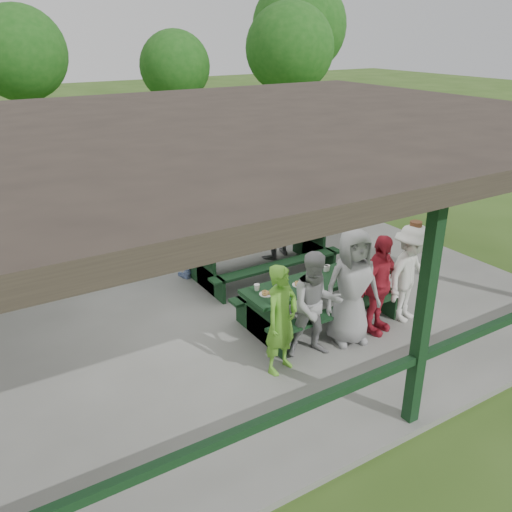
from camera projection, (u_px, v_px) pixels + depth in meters
ground at (252, 304)px, 9.83m from camera, size 90.00×90.00×0.00m
concrete_slab at (252, 302)px, 9.81m from camera, size 10.00×8.00×0.10m
pavilion_structure at (252, 128)px, 8.59m from camera, size 10.60×8.60×3.24m
picnic_table_near at (318, 295)px, 8.93m from camera, size 2.62×1.39×0.75m
picnic_table_far at (263, 252)px, 10.59m from camera, size 2.85×1.39×0.75m
table_setting at (316, 278)px, 8.81m from camera, size 2.27×0.45×0.10m
contestant_green at (281, 320)px, 7.49m from camera, size 0.68×0.55×1.62m
contestant_grey_left at (316, 305)px, 7.85m from camera, size 0.96×0.85×1.64m
contestant_grey_mid at (352, 287)px, 8.17m from camera, size 1.02×0.79×1.85m
contestant_red at (379, 285)px, 8.47m from camera, size 1.04×0.64×1.65m
contestant_white_fedora at (410, 273)px, 8.82m from camera, size 1.21×0.87×1.74m
spectator_lblue at (192, 236)px, 10.47m from camera, size 1.51×0.49×1.62m
spectator_blue at (130, 232)px, 10.45m from camera, size 0.67×0.46×1.79m
spectator_grey at (271, 220)px, 11.32m from camera, size 0.93×0.80×1.66m
pickup_truck at (180, 155)px, 17.76m from camera, size 6.09×4.68×1.54m
tree_left at (19, 54)px, 20.33m from camera, size 3.52×3.52×5.51m
tree_mid at (175, 66)px, 22.81m from camera, size 2.96×2.96×4.62m
tree_right at (290, 48)px, 22.12m from camera, size 3.63×3.63×5.68m
tree_far_right at (299, 27)px, 25.32m from camera, size 4.41×4.41×6.88m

